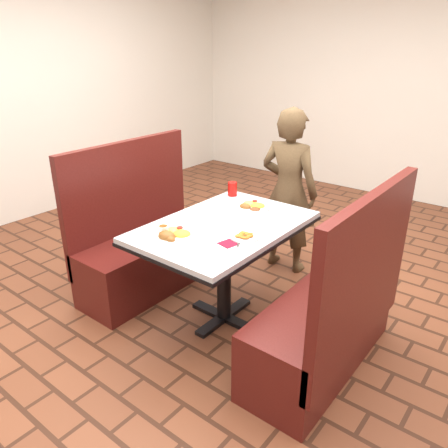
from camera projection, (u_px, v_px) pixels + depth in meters
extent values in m
plane|color=brown|center=(224.00, 318.00, 3.19)|extent=(7.00, 7.00, 0.00)
cube|color=white|center=(407.00, 84.00, 5.18)|extent=(6.00, 0.04, 2.80)
cube|color=silver|center=(224.00, 226.00, 2.90)|extent=(0.80, 1.20, 0.03)
cube|color=black|center=(224.00, 230.00, 2.91)|extent=(0.81, 1.21, 0.02)
cylinder|color=black|center=(224.00, 276.00, 3.05)|extent=(0.10, 0.10, 0.69)
cube|color=black|center=(224.00, 317.00, 3.18)|extent=(0.55, 0.08, 0.03)
cube|color=black|center=(224.00, 317.00, 3.18)|extent=(0.08, 0.55, 0.03)
cube|color=#541713|center=(151.00, 261.00, 3.53)|extent=(0.45, 1.20, 0.45)
cube|color=#541713|center=(129.00, 201.00, 3.47)|extent=(0.06, 1.20, 0.95)
cube|color=#541713|center=(320.00, 332.00, 2.67)|extent=(0.45, 1.20, 0.45)
cube|color=#541713|center=(364.00, 276.00, 2.36)|extent=(0.06, 1.20, 0.95)
imported|color=brown|center=(289.00, 192.00, 3.67)|extent=(0.53, 0.36, 1.40)
cylinder|color=white|center=(174.00, 236.00, 2.70)|extent=(0.27, 0.27, 0.02)
ellipsoid|color=yellow|center=(182.00, 231.00, 2.69)|extent=(0.11, 0.11, 0.05)
ellipsoid|color=#89CF53|center=(174.00, 228.00, 2.75)|extent=(0.11, 0.09, 0.04)
cylinder|color=red|center=(180.00, 228.00, 2.75)|extent=(0.04, 0.04, 0.01)
ellipsoid|color=brown|center=(167.00, 232.00, 2.65)|extent=(0.12, 0.09, 0.07)
ellipsoid|color=brown|center=(170.00, 237.00, 2.62)|extent=(0.07, 0.05, 0.04)
cylinder|color=white|center=(163.00, 229.00, 2.73)|extent=(0.06, 0.06, 0.04)
cylinder|color=brown|center=(163.00, 226.00, 2.72)|extent=(0.05, 0.05, 0.01)
cylinder|color=white|center=(252.00, 208.00, 3.16)|extent=(0.26, 0.26, 0.02)
ellipsoid|color=yellow|center=(258.00, 203.00, 3.16)|extent=(0.10, 0.10, 0.05)
ellipsoid|color=#89CF53|center=(250.00, 201.00, 3.21)|extent=(0.10, 0.09, 0.03)
cylinder|color=red|center=(255.00, 201.00, 3.21)|extent=(0.04, 0.04, 0.01)
ellipsoid|color=brown|center=(255.00, 208.00, 3.10)|extent=(0.08, 0.08, 0.03)
ellipsoid|color=brown|center=(245.00, 204.00, 3.13)|extent=(0.09, 0.07, 0.05)
cylinder|color=white|center=(244.00, 237.00, 2.69)|extent=(0.18, 0.18, 0.01)
cube|color=maroon|center=(228.00, 244.00, 2.61)|extent=(0.12, 0.12, 0.00)
cube|color=silver|center=(238.00, 243.00, 2.62)|extent=(0.08, 0.11, 0.00)
cylinder|color=#B60F0C|center=(232.00, 189.00, 3.41)|extent=(0.07, 0.07, 0.11)
cube|color=white|center=(208.00, 258.00, 2.43)|extent=(0.23, 0.22, 0.01)
cube|color=#BABABF|center=(186.00, 237.00, 2.68)|extent=(0.07, 0.15, 0.00)
cube|color=silver|center=(167.00, 238.00, 2.67)|extent=(0.06, 0.14, 0.00)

